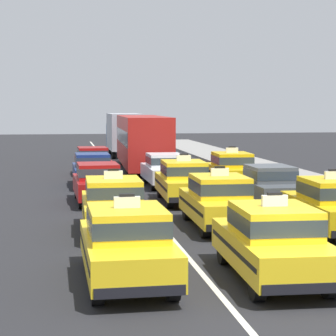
% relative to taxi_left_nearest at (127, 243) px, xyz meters
% --- Properties ---
extents(ground_plane, '(160.00, 160.00, 0.00)m').
position_rel_taxi_left_nearest_xyz_m(ground_plane, '(3.37, -2.30, -0.88)').
color(ground_plane, '#232326').
extents(lane_stripe_left_center, '(0.14, 80.00, 0.01)m').
position_rel_taxi_left_nearest_xyz_m(lane_stripe_left_center, '(1.77, 17.70, -0.87)').
color(lane_stripe_left_center, silver).
rests_on(lane_stripe_left_center, ground).
extents(lane_stripe_center_right, '(0.14, 80.00, 0.01)m').
position_rel_taxi_left_nearest_xyz_m(lane_stripe_center_right, '(4.97, 17.70, -0.87)').
color(lane_stripe_center_right, silver).
rests_on(lane_stripe_center_right, ground).
extents(taxi_left_nearest, '(1.87, 4.58, 1.96)m').
position_rel_taxi_left_nearest_xyz_m(taxi_left_nearest, '(0.00, 0.00, 0.00)').
color(taxi_left_nearest, black).
rests_on(taxi_left_nearest, ground).
extents(taxi_left_second, '(1.88, 4.59, 1.96)m').
position_rel_taxi_left_nearest_xyz_m(taxi_left_second, '(0.16, 5.67, 0.00)').
color(taxi_left_second, black).
rests_on(taxi_left_second, ground).
extents(sedan_left_third, '(1.88, 4.35, 1.58)m').
position_rel_taxi_left_nearest_xyz_m(sedan_left_third, '(0.04, 11.98, -0.03)').
color(sedan_left_third, black).
rests_on(sedan_left_third, ground).
extents(sedan_left_fourth, '(1.80, 4.32, 1.58)m').
position_rel_taxi_left_nearest_xyz_m(sedan_left_fourth, '(0.09, 17.43, -0.03)').
color(sedan_left_fourth, black).
rests_on(sedan_left_fourth, ground).
extents(sedan_left_fifth, '(1.88, 4.35, 1.58)m').
position_rel_taxi_left_nearest_xyz_m(sedan_left_fifth, '(0.34, 22.34, -0.03)').
color(sedan_left_fifth, black).
rests_on(sedan_left_fifth, ground).
extents(taxi_center_nearest, '(1.95, 4.61, 1.96)m').
position_rel_taxi_left_nearest_xyz_m(taxi_center_nearest, '(3.18, -0.29, 0.00)').
color(taxi_center_nearest, black).
rests_on(taxi_center_nearest, ground).
extents(taxi_center_second, '(1.90, 4.59, 1.96)m').
position_rel_taxi_left_nearest_xyz_m(taxi_center_second, '(3.50, 5.97, 0.00)').
color(taxi_center_second, black).
rests_on(taxi_center_second, ground).
extents(taxi_center_third, '(1.97, 4.62, 1.96)m').
position_rel_taxi_left_nearest_xyz_m(taxi_center_third, '(3.41, 11.57, 0.00)').
color(taxi_center_third, black).
rests_on(taxi_center_third, ground).
extents(sedan_center_fourth, '(1.79, 4.31, 1.58)m').
position_rel_taxi_left_nearest_xyz_m(sedan_center_fourth, '(3.47, 16.78, -0.03)').
color(sedan_center_fourth, black).
rests_on(sedan_center_fourth, ground).
extents(bus_center_fifth, '(2.87, 11.28, 3.22)m').
position_rel_taxi_left_nearest_xyz_m(bus_center_fifth, '(3.49, 25.52, 0.94)').
color(bus_center_fifth, black).
rests_on(bus_center_fifth, ground).
extents(box_truck_center_sixth, '(2.33, 6.97, 3.27)m').
position_rel_taxi_left_nearest_xyz_m(box_truck_center_sixth, '(3.36, 36.28, 0.90)').
color(box_truck_center_sixth, black).
rests_on(box_truck_center_sixth, ground).
extents(taxi_right_second, '(1.98, 4.62, 1.96)m').
position_rel_taxi_left_nearest_xyz_m(taxi_right_second, '(6.62, 4.53, 0.00)').
color(taxi_right_second, black).
rests_on(taxi_right_second, ground).
extents(sedan_right_third, '(1.76, 4.30, 1.58)m').
position_rel_taxi_left_nearest_xyz_m(sedan_right_third, '(6.42, 9.91, -0.03)').
color(sedan_right_third, black).
rests_on(sedan_right_third, ground).
extents(taxi_right_fourth, '(2.00, 4.63, 1.96)m').
position_rel_taxi_left_nearest_xyz_m(taxi_right_fourth, '(6.50, 15.84, 0.00)').
color(taxi_right_fourth, black).
rests_on(taxi_right_fourth, ground).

